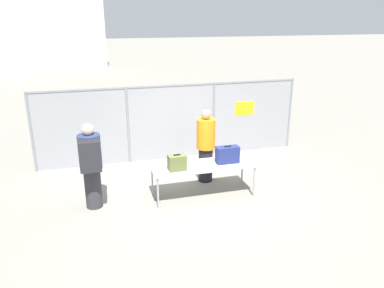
% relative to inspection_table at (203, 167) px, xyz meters
% --- Properties ---
extents(ground_plane, '(120.00, 120.00, 0.00)m').
position_rel_inspection_table_xyz_m(ground_plane, '(-0.13, 0.19, -0.70)').
color(ground_plane, gray).
extents(fence_section, '(7.46, 0.07, 2.13)m').
position_rel_inspection_table_xyz_m(fence_section, '(-0.11, 2.52, 0.42)').
color(fence_section, gray).
rests_on(fence_section, ground_plane).
extents(inspection_table, '(2.33, 0.80, 0.74)m').
position_rel_inspection_table_xyz_m(inspection_table, '(0.00, 0.00, 0.00)').
color(inspection_table, '#B2B2AD').
rests_on(inspection_table, ground_plane).
extents(suitcase_olive, '(0.39, 0.26, 0.36)m').
position_rel_inspection_table_xyz_m(suitcase_olive, '(-0.62, -0.11, 0.21)').
color(suitcase_olive, '#566033').
rests_on(suitcase_olive, inspection_table).
extents(suitcase_navy, '(0.52, 0.23, 0.41)m').
position_rel_inspection_table_xyz_m(suitcase_navy, '(0.57, -0.01, 0.24)').
color(suitcase_navy, navy).
rests_on(suitcase_navy, inspection_table).
extents(traveler_hooded, '(0.46, 0.71, 1.86)m').
position_rel_inspection_table_xyz_m(traveler_hooded, '(-2.41, 0.06, 0.33)').
color(traveler_hooded, '#2D2D33').
rests_on(traveler_hooded, ground_plane).
extents(security_worker_near, '(0.45, 0.45, 1.82)m').
position_rel_inspection_table_xyz_m(security_worker_near, '(0.30, 0.75, 0.24)').
color(security_worker_near, black).
rests_on(security_worker_near, ground_plane).
extents(utility_trailer, '(4.19, 2.04, 0.65)m').
position_rel_inspection_table_xyz_m(utility_trailer, '(2.29, 5.26, -0.30)').
color(utility_trailer, '#B2B2B7').
rests_on(utility_trailer, ground_plane).
extents(distant_hangar, '(10.65, 8.91, 5.01)m').
position_rel_inspection_table_xyz_m(distant_hangar, '(-5.96, 27.26, 1.81)').
color(distant_hangar, beige).
rests_on(distant_hangar, ground_plane).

